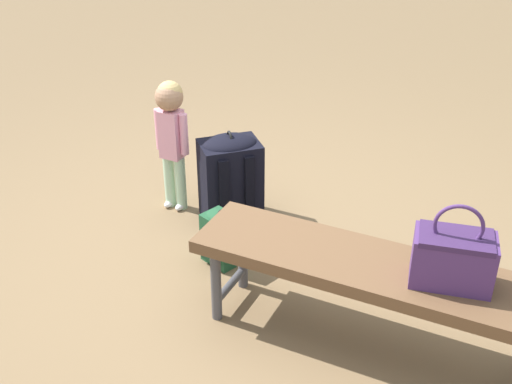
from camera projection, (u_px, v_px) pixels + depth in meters
The scene contains 6 objects.
ground_plane at pixel (240, 257), 3.53m from camera, with size 40.00×40.00×0.00m, color brown.
park_bench at pixel (372, 274), 2.75m from camera, with size 1.65×0.79×0.45m.
handbag at pixel (453, 257), 2.54m from camera, with size 0.37×0.30×0.37m.
child_standing at pixel (171, 127), 3.76m from camera, with size 0.22×0.17×0.82m.
backpack_large at pixel (230, 176), 3.76m from camera, with size 0.40×0.42×0.58m.
backpack_small at pixel (221, 236), 3.42m from camera, with size 0.21×0.19×0.33m.
Camera 1 is at (-1.95, 2.16, 2.04)m, focal length 44.62 mm.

